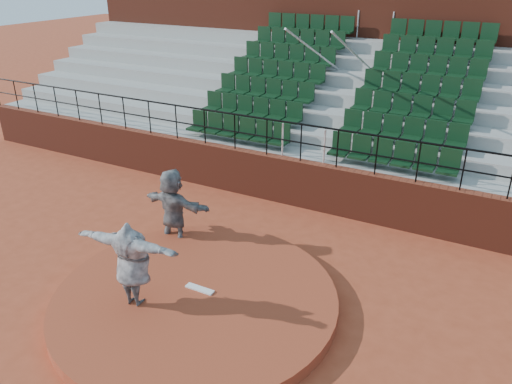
# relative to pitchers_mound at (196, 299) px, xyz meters

# --- Properties ---
(ground) EXTENTS (90.00, 90.00, 0.00)m
(ground) POSITION_rel_pitchers_mound_xyz_m (0.00, 0.00, -0.12)
(ground) COLOR #A64225
(ground) RESTS_ON ground
(pitchers_mound) EXTENTS (5.50, 5.50, 0.25)m
(pitchers_mound) POSITION_rel_pitchers_mound_xyz_m (0.00, 0.00, 0.00)
(pitchers_mound) COLOR #9F3D23
(pitchers_mound) RESTS_ON ground
(pitching_rubber) EXTENTS (0.60, 0.15, 0.03)m
(pitching_rubber) POSITION_rel_pitchers_mound_xyz_m (0.00, 0.15, 0.14)
(pitching_rubber) COLOR white
(pitching_rubber) RESTS_ON pitchers_mound
(boundary_wall) EXTENTS (24.00, 0.30, 1.30)m
(boundary_wall) POSITION_rel_pitchers_mound_xyz_m (0.00, 5.00, 0.53)
(boundary_wall) COLOR maroon
(boundary_wall) RESTS_ON ground
(wall_railing) EXTENTS (24.04, 0.05, 1.03)m
(wall_railing) POSITION_rel_pitchers_mound_xyz_m (0.00, 5.00, 1.90)
(wall_railing) COLOR black
(wall_railing) RESTS_ON boundary_wall
(seating_deck) EXTENTS (24.00, 5.97, 4.63)m
(seating_deck) POSITION_rel_pitchers_mound_xyz_m (0.00, 8.65, 1.32)
(seating_deck) COLOR #9B9B95
(seating_deck) RESTS_ON ground
(press_box_facade) EXTENTS (24.00, 3.00, 7.10)m
(press_box_facade) POSITION_rel_pitchers_mound_xyz_m (0.00, 12.60, 3.43)
(press_box_facade) COLOR maroon
(press_box_facade) RESTS_ON ground
(pitcher) EXTENTS (2.14, 0.77, 1.71)m
(pitcher) POSITION_rel_pitchers_mound_xyz_m (-0.84, -0.73, 0.98)
(pitcher) COLOR black
(pitcher) RESTS_ON pitchers_mound
(fielder) EXTENTS (1.75, 0.58, 1.88)m
(fielder) POSITION_rel_pitchers_mound_xyz_m (-1.75, 1.72, 0.82)
(fielder) COLOR black
(fielder) RESTS_ON ground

